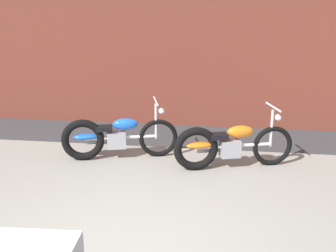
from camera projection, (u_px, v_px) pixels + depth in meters
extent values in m
cube|color=gray|center=(149.00, 188.00, 6.08)|extent=(36.00, 3.50, 0.01)
cube|color=brown|center=(177.00, 1.00, 8.57)|extent=(36.00, 0.50, 5.27)
torus|color=black|center=(158.00, 138.00, 7.20)|extent=(0.68, 0.26, 0.68)
torus|color=black|center=(83.00, 140.00, 7.03)|extent=(0.74, 0.32, 0.73)
cylinder|color=silver|center=(121.00, 138.00, 7.11)|extent=(1.20, 0.38, 0.06)
cube|color=#99999E|center=(116.00, 140.00, 7.11)|extent=(0.37, 0.30, 0.28)
ellipsoid|color=blue|center=(125.00, 124.00, 7.05)|extent=(0.47, 0.30, 0.20)
ellipsoid|color=blue|center=(86.00, 137.00, 7.02)|extent=(0.47, 0.29, 0.10)
cube|color=black|center=(104.00, 128.00, 7.02)|extent=(0.32, 0.27, 0.08)
cylinder|color=silver|center=(156.00, 121.00, 7.10)|extent=(0.05, 0.05, 0.62)
cylinder|color=silver|center=(156.00, 101.00, 7.00)|extent=(0.19, 0.57, 0.03)
sphere|color=white|center=(162.00, 111.00, 7.06)|extent=(0.11, 0.11, 0.11)
cylinder|color=silver|center=(103.00, 142.00, 7.24)|extent=(0.55, 0.20, 0.06)
torus|color=black|center=(272.00, 146.00, 6.81)|extent=(0.67, 0.27, 0.68)
torus|color=black|center=(196.00, 149.00, 6.61)|extent=(0.74, 0.33, 0.73)
cylinder|color=silver|center=(235.00, 146.00, 6.71)|extent=(1.20, 0.41, 0.06)
cube|color=#99999E|center=(230.00, 148.00, 6.71)|extent=(0.37, 0.30, 0.28)
ellipsoid|color=orange|center=(240.00, 132.00, 6.65)|extent=(0.48, 0.31, 0.20)
ellipsoid|color=orange|center=(199.00, 145.00, 6.60)|extent=(0.47, 0.30, 0.10)
cube|color=black|center=(219.00, 136.00, 6.61)|extent=(0.33, 0.27, 0.08)
cylinder|color=silver|center=(272.00, 128.00, 6.72)|extent=(0.05, 0.05, 0.62)
cylinder|color=silver|center=(273.00, 107.00, 6.61)|extent=(0.20, 0.56, 0.03)
sphere|color=white|center=(278.00, 117.00, 6.68)|extent=(0.11, 0.11, 0.11)
cylinder|color=silver|center=(213.00, 151.00, 6.83)|extent=(0.54, 0.22, 0.06)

